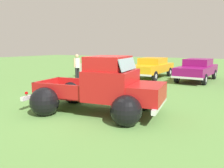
{
  "coord_description": "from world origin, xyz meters",
  "views": [
    {
      "loc": [
        4.39,
        -6.27,
        2.23
      ],
      "look_at": [
        0.0,
        1.22,
        0.8
      ],
      "focal_mm": 36.65,
      "sensor_mm": 36.0,
      "label": 1
    }
  ],
  "objects_px": {
    "show_car_0": "(105,65)",
    "lane_cone_0": "(134,91)",
    "show_car_1": "(152,67)",
    "spectator_0": "(77,65)",
    "vintage_pickup_truck": "(104,91)",
    "show_car_2": "(197,69)"
  },
  "relations": [
    {
      "from": "show_car_1",
      "to": "show_car_2",
      "type": "bearing_deg",
      "value": 93.69
    },
    {
      "from": "show_car_1",
      "to": "spectator_0",
      "type": "bearing_deg",
      "value": -43.21
    },
    {
      "from": "vintage_pickup_truck",
      "to": "lane_cone_0",
      "type": "bearing_deg",
      "value": 84.24
    },
    {
      "from": "show_car_2",
      "to": "lane_cone_0",
      "type": "bearing_deg",
      "value": -8.62
    },
    {
      "from": "spectator_0",
      "to": "show_car_2",
      "type": "bearing_deg",
      "value": 40.7
    },
    {
      "from": "show_car_0",
      "to": "show_car_1",
      "type": "height_order",
      "value": "same"
    },
    {
      "from": "vintage_pickup_truck",
      "to": "show_car_2",
      "type": "height_order",
      "value": "vintage_pickup_truck"
    },
    {
      "from": "show_car_2",
      "to": "spectator_0",
      "type": "distance_m",
      "value": 7.88
    },
    {
      "from": "vintage_pickup_truck",
      "to": "show_car_1",
      "type": "xyz_separation_m",
      "value": [
        -1.8,
        9.24,
        0.03
      ]
    },
    {
      "from": "show_car_1",
      "to": "lane_cone_0",
      "type": "bearing_deg",
      "value": 16.0
    },
    {
      "from": "show_car_0",
      "to": "show_car_2",
      "type": "bearing_deg",
      "value": 100.51
    },
    {
      "from": "vintage_pickup_truck",
      "to": "show_car_0",
      "type": "relative_size",
      "value": 1.05
    },
    {
      "from": "show_car_0",
      "to": "spectator_0",
      "type": "relative_size",
      "value": 2.65
    },
    {
      "from": "show_car_0",
      "to": "lane_cone_0",
      "type": "xyz_separation_m",
      "value": [
        5.36,
        -6.2,
        -0.47
      ]
    },
    {
      "from": "show_car_1",
      "to": "spectator_0",
      "type": "distance_m",
      "value": 5.34
    },
    {
      "from": "show_car_0",
      "to": "show_car_1",
      "type": "distance_m",
      "value": 3.72
    },
    {
      "from": "show_car_0",
      "to": "show_car_1",
      "type": "relative_size",
      "value": 0.99
    },
    {
      "from": "show_car_0",
      "to": "lane_cone_0",
      "type": "relative_size",
      "value": 7.3
    },
    {
      "from": "vintage_pickup_truck",
      "to": "show_car_0",
      "type": "xyz_separation_m",
      "value": [
        -5.5,
        8.86,
        0.03
      ]
    },
    {
      "from": "show_car_1",
      "to": "show_car_0",
      "type": "bearing_deg",
      "value": -82.27
    },
    {
      "from": "show_car_2",
      "to": "spectator_0",
      "type": "relative_size",
      "value": 2.75
    },
    {
      "from": "vintage_pickup_truck",
      "to": "spectator_0",
      "type": "relative_size",
      "value": 2.79
    }
  ]
}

